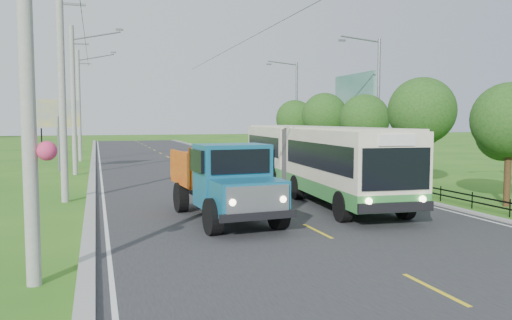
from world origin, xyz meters
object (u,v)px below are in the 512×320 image
planter_mid (347,173)px  planter_far (299,163)px  pole_nearest (30,62)px  dump_truck (224,176)px  pole_mid (74,100)px  streetlight_mid (376,102)px  tree_second (508,124)px  bus (311,155)px  planter_near (424,189)px  tree_back (295,121)px  pole_far (79,105)px  tree_fifth (324,118)px  tree_fourth (364,122)px  pole_near (63,88)px  billboard_right (354,99)px  tree_third (421,115)px  billboard_left (58,118)px  streetlight_far (295,107)px

planter_mid → planter_far: (0.00, 8.00, 0.00)m
pole_nearest → dump_truck: size_ratio=1.44×
pole_mid → planter_far: bearing=3.4°
pole_nearest → pole_mid: 24.00m
streetlight_mid → pole_nearest: bearing=-138.0°
tree_second → bus: tree_second is taller
planter_near → bus: (-5.28, 1.95, 1.70)m
bus → tree_back: bearing=75.0°
pole_far → tree_fifth: 22.25m
pole_mid → dump_truck: size_ratio=1.44×
tree_fourth → tree_second: bearing=-90.0°
pole_near → billboard_right: bearing=28.1°
tree_back → billboard_right: size_ratio=0.75×
pole_mid → tree_second: bearing=-46.1°
streetlight_mid → planter_near: streetlight_mid is taller
pole_nearest → tree_third: (18.10, 11.14, -0.95)m
pole_near → dump_truck: size_ratio=1.44×
streetlight_mid → billboard_left: streetlight_mid is taller
pole_far → streetlight_mid: (18.90, -19.00, -0.19)m
tree_third → dump_truck: (-12.29, -5.19, -2.38)m
tree_third → billboard_right: 12.18m
streetlight_mid → planter_far: (-2.04, 8.00, -4.62)m
pole_mid → billboard_right: bearing=-2.8°
planter_mid → bus: (-5.28, -6.05, 1.70)m
planter_far → billboard_right: 6.58m
pole_nearest → tree_back: size_ratio=1.82×
tree_fifth → planter_far: tree_fifth is taller
tree_third → streetlight_far: 19.90m
tree_back → planter_mid: (-1.26, -12.14, -3.37)m
planter_near → pole_mid: bearing=138.3°
pole_nearest → tree_third: bearing=31.6°
tree_second → dump_truck: tree_second is taller
planter_far → tree_fourth: bearing=-80.9°
tree_fourth → tree_back: size_ratio=0.98×
tree_back → streetlight_mid: 12.23m
billboard_right → bus: (-8.98, -12.05, -3.36)m
tree_back → streetlight_far: streetlight_far is taller
tree_fourth → planter_mid: (-1.26, -0.14, -3.30)m
streetlight_mid → billboard_right: size_ratio=1.24×
streetlight_far → pole_far: bearing=165.2°
dump_truck → streetlight_far: bearing=58.4°
planter_far → dump_truck: dump_truck is taller
tree_second → streetlight_far: bearing=88.3°
tree_back → streetlight_far: 2.37m
pole_nearest → streetlight_far: size_ratio=1.10×
tree_fifth → streetlight_far: 7.97m
billboard_left → dump_truck: 22.32m
billboard_left → planter_near: bearing=-44.8°
streetlight_far → pole_mid: bearing=-159.7°
tree_fourth → streetlight_far: (0.79, 13.86, 1.32)m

